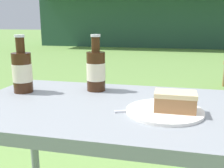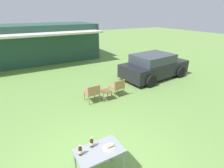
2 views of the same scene
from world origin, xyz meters
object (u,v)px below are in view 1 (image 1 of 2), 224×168
Objects in this scene: cola_bottle_near at (96,70)px; cola_bottle_far at (22,71)px; cake_on_plate at (170,106)px; patio_table at (106,125)px.

cola_bottle_near is 0.30m from cola_bottle_far.
patio_table is at bearing 168.47° from cake_on_plate.
patio_table is 0.42m from cola_bottle_far.
patio_table is 0.26m from cola_bottle_near.
cola_bottle_near and cola_bottle_far have the same top height.
cola_bottle_near is (-0.09, 0.18, 0.17)m from patio_table.
patio_table is 0.25m from cake_on_plate.
cola_bottle_far is (-0.38, 0.08, 0.17)m from patio_table.
cake_on_plate is 1.06× the size of cola_bottle_near.
cola_bottle_far is (-0.60, 0.13, 0.07)m from cake_on_plate.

